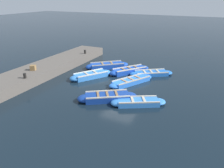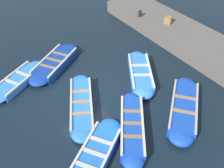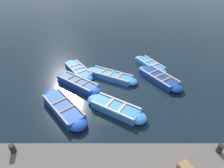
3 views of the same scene
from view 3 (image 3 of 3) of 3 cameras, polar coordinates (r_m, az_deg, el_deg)
ground_plane at (r=11.36m, az=0.77°, el=0.07°), size 120.00×120.00×0.00m
boat_stern_in at (r=12.80m, az=-11.00°, el=4.50°), size 3.39×2.70×0.36m
boat_bow_out at (r=9.60m, az=-15.62°, el=-7.51°), size 3.52×3.19×0.47m
boat_broadside at (r=9.25m, az=1.12°, el=-7.88°), size 2.59×3.41×0.44m
boat_drifting at (r=12.01m, az=15.12°, el=1.93°), size 3.56×2.81×0.44m
boat_tucked at (r=11.26m, az=-11.17°, el=0.25°), size 2.77×3.39×0.47m
boat_inner_gap at (r=13.56m, az=12.33°, el=6.16°), size 3.24×2.31×0.37m
boat_far_corner at (r=11.88m, az=-0.39°, el=2.72°), size 2.49×3.76×0.39m
bollard_north at (r=7.67m, az=-29.74°, el=-17.80°), size 0.20×0.20×0.35m
bollard_mid_north at (r=7.82m, az=31.77°, el=-17.47°), size 0.20×0.20×0.35m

